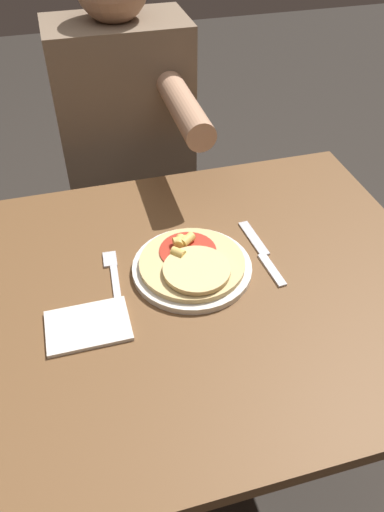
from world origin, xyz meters
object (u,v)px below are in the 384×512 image
(dining_table, at_px, (189,325))
(plate, at_px, (192,268))
(person_diner, at_px, (127,136))
(fork, at_px, (114,276))
(knife, at_px, (263,254))
(pizza, at_px, (192,263))

(dining_table, bearing_deg, plate, 66.42)
(dining_table, relative_size, person_diner, 0.85)
(fork, height_order, person_diner, person_diner)
(plate, bearing_deg, knife, 2.53)
(plate, relative_size, fork, 1.40)
(fork, distance_m, knife, 0.32)
(dining_table, distance_m, fork, 0.20)
(knife, height_order, person_diner, person_diner)
(dining_table, height_order, person_diner, person_diner)
(dining_table, height_order, knife, knife)
(fork, bearing_deg, pizza, -10.00)
(plate, height_order, person_diner, person_diner)
(dining_table, bearing_deg, pizza, 65.38)
(knife, bearing_deg, pizza, -176.29)
(pizza, xyz_separation_m, person_diner, (-0.03, 0.63, -0.04))
(person_diner, bearing_deg, knife, -73.16)
(plate, relative_size, person_diner, 0.20)
(dining_table, distance_m, person_diner, 0.67)
(knife, bearing_deg, fork, 176.84)
(plate, height_order, pizza, pizza)
(dining_table, xyz_separation_m, knife, (0.18, 0.05, 0.12))
(pizza, bearing_deg, person_diner, 92.44)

